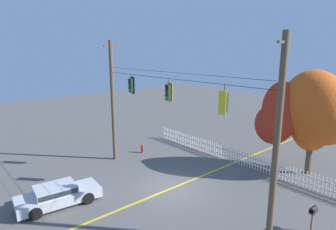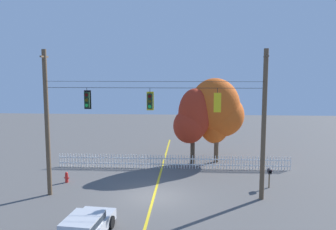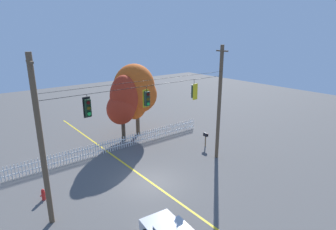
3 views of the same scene
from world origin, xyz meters
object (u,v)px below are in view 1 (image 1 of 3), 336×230
Objects in this scene: traffic_signal_southbound_primary at (131,85)px; fire_hydrant at (142,148)px; autumn_maple_mid at (316,112)px; parked_car at (58,194)px; autumn_maple_near_fence at (278,117)px; traffic_signal_eastbound_side at (224,103)px; traffic_signal_northbound_primary at (168,92)px; roadside_mailbox at (313,212)px.

traffic_signal_southbound_primary is 1.77× the size of fire_hydrant.
traffic_signal_southbound_primary is 0.19× the size of autumn_maple_mid.
parked_car is (-7.16, -14.87, -3.68)m from autumn_maple_mid.
traffic_signal_southbound_primary reaches higher than fire_hydrant.
autumn_maple_near_fence is 8.43× the size of fire_hydrant.
traffic_signal_eastbound_side is 10.24m from parked_car.
traffic_signal_southbound_primary is at bearing -129.34° from autumn_maple_near_fence.
traffic_signal_northbound_primary is 4.02m from traffic_signal_eastbound_side.
traffic_signal_southbound_primary is 0.29× the size of parked_car.
roadside_mailbox is at bearing -66.09° from autumn_maple_mid.
autumn_maple_mid is at bearing 46.40° from traffic_signal_southbound_primary.
traffic_signal_northbound_primary is 0.30× the size of parked_car.
parked_car is at bearing -115.72° from autumn_maple_mid.
traffic_signal_northbound_primary is at bearing -21.71° from fire_hydrant.
parked_car is (1.38, -5.90, -5.42)m from traffic_signal_southbound_primary.
traffic_signal_eastbound_side is 0.20× the size of autumn_maple_mid.
autumn_maple_near_fence is at bearing 100.18° from traffic_signal_eastbound_side.
autumn_maple_near_fence is at bearing 50.66° from traffic_signal_southbound_primary.
roadside_mailbox is (3.01, -6.80, -3.24)m from autumn_maple_mid.
traffic_signal_northbound_primary is 8.35m from parked_car.
autumn_maple_near_fence is 10.85m from fire_hydrant.
traffic_signal_eastbound_side is 9.16m from autumn_maple_mid.
autumn_maple_near_fence is 0.89× the size of autumn_maple_mid.
autumn_maple_near_fence reaches higher than fire_hydrant.
autumn_maple_near_fence is (-1.42, 7.88, -2.15)m from traffic_signal_eastbound_side.
autumn_maple_mid is at bearing 64.28° from parked_car.
traffic_signal_northbound_primary is 10.26m from autumn_maple_mid.
traffic_signal_northbound_primary is 9.40m from roadside_mailbox.
traffic_signal_northbound_primary is (3.84, -0.00, -0.06)m from traffic_signal_southbound_primary.
autumn_maple_mid reaches higher than traffic_signal_northbound_primary.
fire_hydrant is at bearing 113.86° from parked_car.
roadside_mailbox reaches higher than parked_car.
parked_car is (-6.48, -5.89, -5.31)m from traffic_signal_eastbound_side.
autumn_maple_mid is 8.11m from roadside_mailbox.
traffic_signal_eastbound_side is 0.23× the size of autumn_maple_near_fence.
traffic_signal_southbound_primary is at bearing 180.00° from traffic_signal_northbound_primary.
traffic_signal_eastbound_side is 6.49m from roadside_mailbox.
traffic_signal_eastbound_side is 1.10× the size of roadside_mailbox.
traffic_signal_southbound_primary is at bearing -133.60° from autumn_maple_mid.
fire_hydrant is (-10.18, 2.47, -5.55)m from traffic_signal_eastbound_side.
traffic_signal_northbound_primary reaches higher than autumn_maple_near_fence.
traffic_signal_eastbound_side is 8.29m from autumn_maple_near_fence.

